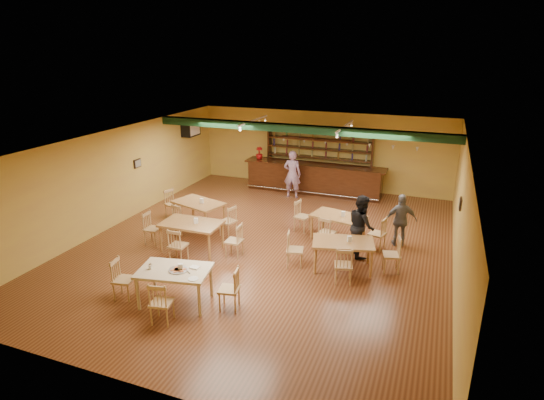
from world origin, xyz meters
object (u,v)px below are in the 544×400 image
at_px(dining_table_a, 199,214).
at_px(dining_table_c, 192,236).
at_px(patron_bar, 292,174).
at_px(near_table, 175,286).
at_px(dining_table_b, 338,227).
at_px(dining_table_d, 342,255).
at_px(bar_counter, 314,178).
at_px(patron_right_a, 361,226).

height_order(dining_table_a, dining_table_c, dining_table_c).
xyz_separation_m(dining_table_c, patron_bar, (1.11, 5.37, 0.48)).
bearing_deg(near_table, dining_table_b, 50.44).
bearing_deg(dining_table_a, patron_bar, 80.94).
bearing_deg(near_table, dining_table_d, 32.31).
distance_m(bar_counter, dining_table_b, 4.46).
xyz_separation_m(dining_table_a, dining_table_b, (4.30, 0.53, -0.02)).
bearing_deg(dining_table_a, patron_right_a, 13.85).
bearing_deg(dining_table_c, bar_counter, 72.95).
height_order(bar_counter, patron_right_a, patron_right_a).
bearing_deg(dining_table_d, dining_table_c, 171.40).
bearing_deg(patron_right_a, dining_table_b, 17.31).
relative_size(dining_table_c, near_table, 1.07).
relative_size(dining_table_a, near_table, 1.03).
height_order(bar_counter, dining_table_c, bar_counter).
distance_m(bar_counter, dining_table_d, 6.29).
distance_m(dining_table_c, dining_table_d, 4.14).
distance_m(patron_bar, patron_right_a, 5.19).
height_order(dining_table_a, near_table, near_table).
xyz_separation_m(dining_table_d, near_table, (-3.07, -2.89, 0.03)).
height_order(near_table, patron_right_a, patron_right_a).
bearing_deg(patron_right_a, near_table, 111.45).
height_order(dining_table_b, dining_table_c, dining_table_c).
distance_m(bar_counter, dining_table_a, 5.18).
bearing_deg(near_table, patron_bar, 78.60).
bearing_deg(patron_bar, dining_table_b, 122.93).
xyz_separation_m(dining_table_b, patron_right_a, (0.80, -0.80, 0.47)).
height_order(dining_table_c, near_table, near_table).
distance_m(dining_table_a, dining_table_d, 4.99).
bearing_deg(near_table, bar_counter, 74.69).
distance_m(dining_table_d, patron_bar, 5.85).
bearing_deg(bar_counter, dining_table_b, -65.07).
bearing_deg(dining_table_a, dining_table_b, 23.90).
xyz_separation_m(bar_counter, dining_table_a, (-2.42, -4.57, -0.17)).
xyz_separation_m(dining_table_b, patron_bar, (-2.48, 3.22, 0.51)).
xyz_separation_m(dining_table_a, patron_right_a, (5.10, -0.27, 0.45)).
height_order(bar_counter, dining_table_d, bar_counter).
bearing_deg(patron_right_a, dining_table_d, 136.69).
bearing_deg(bar_counter, patron_right_a, -61.05).
xyz_separation_m(bar_counter, dining_table_d, (2.41, -5.81, -0.19)).
bearing_deg(patron_bar, patron_right_a, 124.53).
distance_m(dining_table_a, near_table, 4.49).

